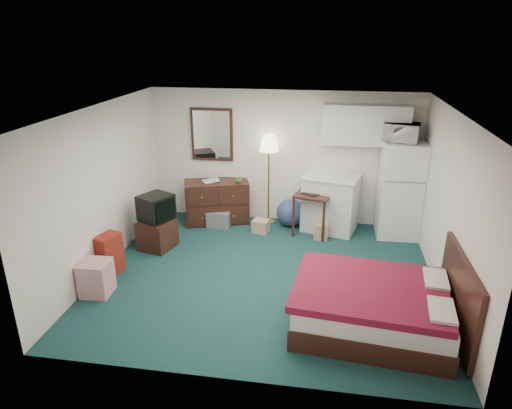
% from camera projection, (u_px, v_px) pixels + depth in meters
% --- Properties ---
extents(floor, '(5.00, 4.50, 0.01)m').
position_uv_depth(floor, '(266.00, 275.00, 6.95)').
color(floor, '#1E4147').
rests_on(floor, ground).
extents(ceiling, '(5.00, 4.50, 0.01)m').
position_uv_depth(ceiling, '(267.00, 110.00, 6.05)').
color(ceiling, white).
rests_on(ceiling, walls).
extents(walls, '(5.01, 4.51, 2.50)m').
position_uv_depth(walls, '(266.00, 199.00, 6.50)').
color(walls, white).
rests_on(walls, floor).
extents(mirror, '(0.80, 0.06, 1.00)m').
position_uv_depth(mirror, '(212.00, 134.00, 8.61)').
color(mirror, white).
rests_on(mirror, walls).
extents(upper_cabinets, '(1.50, 0.35, 0.70)m').
position_uv_depth(upper_cabinets, '(365.00, 125.00, 7.95)').
color(upper_cabinets, silver).
rests_on(upper_cabinets, walls).
extents(headboard, '(0.06, 1.56, 1.00)m').
position_uv_depth(headboard, '(459.00, 297.00, 5.40)').
color(headboard, black).
rests_on(headboard, walls).
extents(dresser, '(1.31, 0.89, 0.82)m').
position_uv_depth(dresser, '(217.00, 202.00, 8.76)').
color(dresser, black).
rests_on(dresser, floor).
extents(floor_lamp, '(0.44, 0.44, 1.71)m').
position_uv_depth(floor_lamp, '(269.00, 180.00, 8.57)').
color(floor_lamp, gold).
rests_on(floor_lamp, floor).
extents(desk, '(0.75, 0.75, 0.78)m').
position_uv_depth(desk, '(313.00, 213.00, 8.27)').
color(desk, black).
rests_on(desk, floor).
extents(exercise_ball, '(0.67, 0.67, 0.53)m').
position_uv_depth(exercise_ball, '(290.00, 213.00, 8.63)').
color(exercise_ball, navy).
rests_on(exercise_ball, floor).
extents(kitchen_counter, '(1.07, 0.91, 1.01)m').
position_uv_depth(kitchen_counter, '(330.00, 204.00, 8.39)').
color(kitchen_counter, silver).
rests_on(kitchen_counter, floor).
extents(fridge, '(0.73, 0.73, 1.72)m').
position_uv_depth(fridge, '(400.00, 189.00, 8.06)').
color(fridge, white).
rests_on(fridge, floor).
extents(bed, '(1.98, 1.62, 0.59)m').
position_uv_depth(bed, '(372.00, 308.00, 5.63)').
color(bed, maroon).
rests_on(bed, floor).
extents(tv_stand, '(0.63, 0.66, 0.50)m').
position_uv_depth(tv_stand, '(157.00, 234.00, 7.76)').
color(tv_stand, black).
rests_on(tv_stand, floor).
extents(suitcase, '(0.35, 0.45, 0.64)m').
position_uv_depth(suitcase, '(109.00, 254.00, 6.91)').
color(suitcase, '#750A02').
rests_on(suitcase, floor).
extents(retail_box, '(0.41, 0.41, 0.49)m').
position_uv_depth(retail_box, '(96.00, 278.00, 6.40)').
color(retail_box, silver).
rests_on(retail_box, floor).
extents(file_bin, '(0.43, 0.32, 0.30)m').
position_uv_depth(file_bin, '(219.00, 219.00, 8.65)').
color(file_bin, slate).
rests_on(file_bin, floor).
extents(cardboard_box_a, '(0.33, 0.30, 0.24)m').
position_uv_depth(cardboard_box_a, '(261.00, 226.00, 8.39)').
color(cardboard_box_a, '#9A8760').
rests_on(cardboard_box_a, floor).
extents(cardboard_box_b, '(0.25, 0.29, 0.29)m').
position_uv_depth(cardboard_box_b, '(321.00, 230.00, 8.16)').
color(cardboard_box_b, '#9A8760').
rests_on(cardboard_box_b, floor).
extents(laptop, '(0.38, 0.36, 0.20)m').
position_uv_depth(laptop, '(311.00, 189.00, 8.05)').
color(laptop, black).
rests_on(laptop, desk).
extents(crt_tv, '(0.65, 0.66, 0.43)m').
position_uv_depth(crt_tv, '(156.00, 207.00, 7.63)').
color(crt_tv, black).
rests_on(crt_tv, tv_stand).
extents(microwave, '(0.64, 0.45, 0.39)m').
position_uv_depth(microwave, '(402.00, 130.00, 7.69)').
color(microwave, white).
rests_on(microwave, fridge).
extents(book_a, '(0.15, 0.11, 0.22)m').
position_uv_depth(book_a, '(203.00, 177.00, 8.52)').
color(book_a, '#9A8760').
rests_on(book_a, dresser).
extents(book_b, '(0.18, 0.09, 0.25)m').
position_uv_depth(book_b, '(209.00, 175.00, 8.61)').
color(book_b, '#9A8760').
rests_on(book_b, dresser).
extents(mug, '(0.15, 0.13, 0.13)m').
position_uv_depth(mug, '(239.00, 180.00, 8.52)').
color(mug, '#347A31').
rests_on(mug, dresser).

